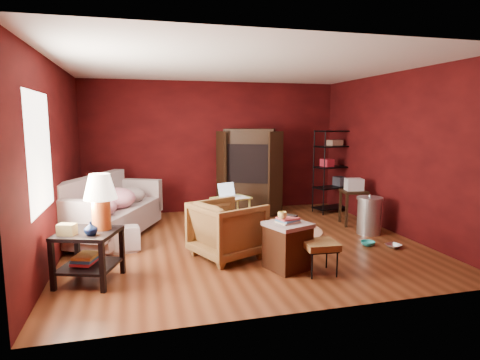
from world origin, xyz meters
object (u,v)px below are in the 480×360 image
object	(u,v)px
tv_armoire	(250,170)
laptop_desk	(231,200)
hamper	(287,245)
side_table	(94,217)
sofa	(111,216)
wire_shelving	(334,167)
armchair	(227,227)

from	to	relation	value
tv_armoire	laptop_desk	bearing A→B (deg)	-98.48
hamper	laptop_desk	world-z (taller)	laptop_desk
hamper	side_table	bearing A→B (deg)	174.58
side_table	laptop_desk	world-z (taller)	side_table
sofa	wire_shelving	xyz separation A→B (m)	(4.58, 0.88, 0.59)
armchair	side_table	size ratio (longest dim) A/B	0.68
sofa	wire_shelving	distance (m)	4.70
side_table	hamper	size ratio (longest dim) A/B	1.83
sofa	laptop_desk	world-z (taller)	laptop_desk
tv_armoire	wire_shelving	distance (m)	1.84
hamper	wire_shelving	bearing A→B (deg)	53.30
side_table	hamper	distance (m)	2.48
tv_armoire	armchair	bearing A→B (deg)	-88.48
armchair	tv_armoire	world-z (taller)	tv_armoire
sofa	armchair	world-z (taller)	armchair
sofa	hamper	xyz separation A→B (m)	(2.36, -2.10, -0.05)
hamper	wire_shelving	xyz separation A→B (m)	(2.22, 2.98, 0.64)
hamper	tv_armoire	xyz separation A→B (m)	(0.41, 3.32, 0.61)
sofa	armchair	bearing A→B (deg)	-135.61
laptop_desk	tv_armoire	bearing A→B (deg)	36.21
side_table	wire_shelving	xyz separation A→B (m)	(4.65, 2.75, 0.17)
armchair	hamper	distance (m)	0.95
sofa	hamper	bearing A→B (deg)	-136.74
side_table	wire_shelving	distance (m)	5.41
wire_shelving	armchair	bearing A→B (deg)	-154.59
hamper	laptop_desk	xyz separation A→B (m)	(-0.25, 2.27, 0.18)
laptop_desk	wire_shelving	size ratio (longest dim) A/B	0.46
sofa	laptop_desk	distance (m)	2.12
armchair	tv_armoire	xyz separation A→B (m)	(1.08, 2.66, 0.49)
armchair	sofa	bearing A→B (deg)	26.14
sofa	armchair	size ratio (longest dim) A/B	2.17
sofa	side_table	bearing A→B (deg)	172.77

